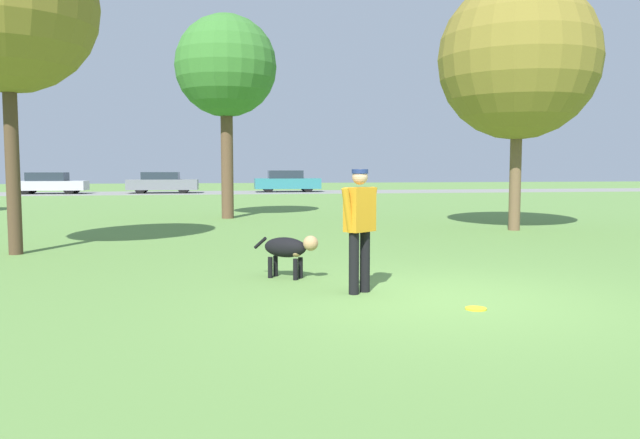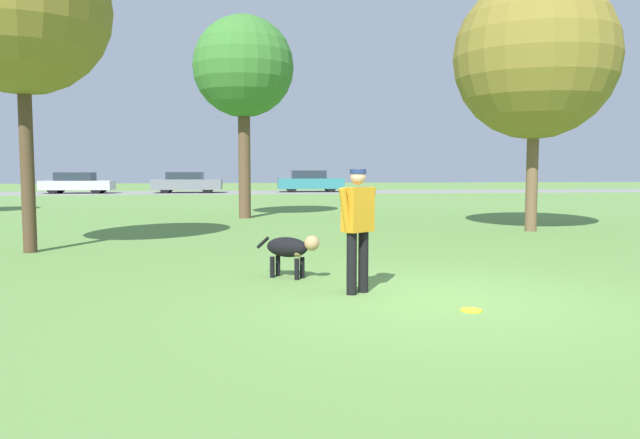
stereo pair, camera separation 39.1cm
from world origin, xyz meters
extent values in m
plane|color=#608C42|center=(0.00, 0.00, 0.00)|extent=(120.00, 120.00, 0.00)
cube|color=gray|center=(0.00, 33.98, 0.01)|extent=(120.00, 6.00, 0.01)
cylinder|color=black|center=(-0.84, 0.61, 0.40)|extent=(0.18, 0.18, 0.79)
cylinder|color=black|center=(-1.01, 0.48, 0.40)|extent=(0.18, 0.18, 0.79)
cube|color=#C68419|center=(-0.93, 0.55, 1.07)|extent=(0.45, 0.41, 0.56)
cylinder|color=#C68419|center=(-0.74, 0.68, 1.07)|extent=(0.22, 0.19, 0.57)
cylinder|color=#C68419|center=(-1.11, 0.41, 1.07)|extent=(0.22, 0.19, 0.57)
sphere|color=tan|center=(-0.93, 0.55, 1.48)|extent=(0.28, 0.28, 0.20)
cylinder|color=navy|center=(-0.93, 0.55, 1.55)|extent=(0.29, 0.29, 0.05)
ellipsoid|color=black|center=(-1.73, 1.79, 0.45)|extent=(0.71, 0.62, 0.29)
ellipsoid|color=tan|center=(-1.58, 1.69, 0.40)|extent=(0.25, 0.26, 0.16)
sphere|color=tan|center=(-1.39, 1.56, 0.53)|extent=(0.30, 0.30, 0.22)
cylinder|color=black|center=(-1.51, 1.74, 0.15)|extent=(0.10, 0.10, 0.31)
cylinder|color=black|center=(-1.60, 1.61, 0.15)|extent=(0.10, 0.10, 0.31)
cylinder|color=black|center=(-1.85, 1.98, 0.15)|extent=(0.10, 0.10, 0.31)
cylinder|color=black|center=(-1.94, 1.84, 0.15)|extent=(0.10, 0.10, 0.31)
cylinder|color=black|center=(-2.07, 2.03, 0.49)|extent=(0.20, 0.16, 0.19)
cylinder|color=yellow|center=(0.15, -0.59, 0.01)|extent=(0.24, 0.24, 0.02)
torus|color=yellow|center=(0.15, -0.59, 0.01)|extent=(0.24, 0.24, 0.02)
cylinder|color=brown|center=(-2.23, 12.87, 1.80)|extent=(0.38, 0.38, 3.59)
sphere|color=#38752D|center=(-2.23, 12.87, 4.78)|extent=(3.17, 3.17, 3.17)
cylinder|color=#4C3826|center=(-6.35, 5.17, 1.68)|extent=(0.25, 0.25, 3.35)
sphere|color=olive|center=(-6.35, 5.17, 4.57)|extent=(3.24, 3.24, 3.24)
cylinder|color=brown|center=(4.92, 7.73, 1.41)|extent=(0.29, 0.29, 2.82)
sphere|color=olive|center=(4.92, 7.73, 4.33)|extent=(4.03, 4.03, 4.03)
cube|color=#B7B7BC|center=(-12.48, 33.67, 0.52)|extent=(4.40, 1.82, 0.57)
cube|color=#232D38|center=(-12.61, 33.68, 1.07)|extent=(2.31, 1.51, 0.52)
cylinder|color=black|center=(-11.15, 34.33, 0.34)|extent=(0.68, 0.23, 0.68)
cylinder|color=black|center=(-11.21, 32.91, 0.34)|extent=(0.68, 0.23, 0.68)
cylinder|color=black|center=(-13.75, 34.43, 0.34)|extent=(0.68, 0.23, 0.68)
cylinder|color=black|center=(-13.81, 33.01, 0.34)|extent=(0.68, 0.23, 0.68)
cube|color=slate|center=(-5.69, 33.68, 0.55)|extent=(4.44, 1.93, 0.65)
cube|color=#232D38|center=(-5.83, 33.68, 1.11)|extent=(2.33, 1.60, 0.46)
cylinder|color=black|center=(-4.36, 34.39, 0.32)|extent=(0.65, 0.22, 0.65)
cylinder|color=black|center=(-4.41, 32.87, 0.32)|extent=(0.65, 0.22, 0.65)
cylinder|color=black|center=(-6.98, 34.49, 0.32)|extent=(0.65, 0.22, 0.65)
cylinder|color=black|center=(-7.03, 32.97, 0.32)|extent=(0.65, 0.22, 0.65)
cube|color=teal|center=(2.34, 34.20, 0.57)|extent=(4.37, 1.79, 0.68)
cube|color=#232D38|center=(2.20, 34.20, 1.18)|extent=(2.28, 1.51, 0.53)
cylinder|color=black|center=(3.65, 34.91, 0.33)|extent=(0.66, 0.21, 0.66)
cylinder|color=black|center=(3.62, 33.44, 0.33)|extent=(0.66, 0.21, 0.66)
cylinder|color=black|center=(1.05, 34.96, 0.33)|extent=(0.66, 0.21, 0.66)
cylinder|color=black|center=(1.02, 33.49, 0.33)|extent=(0.66, 0.21, 0.66)
camera|label=1|loc=(-2.80, -7.11, 1.59)|focal=35.00mm
camera|label=2|loc=(-2.41, -7.17, 1.59)|focal=35.00mm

